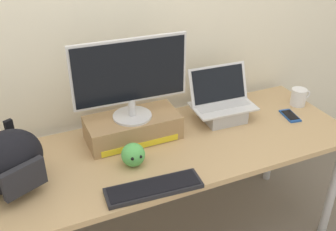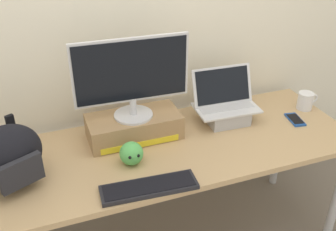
% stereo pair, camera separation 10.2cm
% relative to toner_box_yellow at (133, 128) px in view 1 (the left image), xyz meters
% --- Properties ---
extents(back_wall, '(7.00, 0.10, 2.60)m').
position_rel_toner_box_yellow_xyz_m(back_wall, '(0.14, 0.30, 0.52)').
color(back_wall, silver).
rests_on(back_wall, ground).
extents(desk, '(1.96, 0.69, 0.72)m').
position_rel_toner_box_yellow_xyz_m(desk, '(0.14, -0.14, -0.13)').
color(desk, tan).
rests_on(desk, ground).
extents(toner_box_yellow, '(0.48, 0.23, 0.13)m').
position_rel_toner_box_yellow_xyz_m(toner_box_yellow, '(0.00, 0.00, 0.00)').
color(toner_box_yellow, '#9E7A51').
rests_on(toner_box_yellow, desk).
extents(desktop_monitor, '(0.57, 0.20, 0.42)m').
position_rel_toner_box_yellow_xyz_m(desktop_monitor, '(-0.00, -0.00, 0.29)').
color(desktop_monitor, silver).
rests_on(desktop_monitor, toner_box_yellow).
extents(open_laptop, '(0.36, 0.23, 0.29)m').
position_rel_toner_box_yellow_xyz_m(open_laptop, '(0.53, -0.01, 0.00)').
color(open_laptop, '#ADADB2').
rests_on(open_laptop, desk).
extents(external_keyboard, '(0.43, 0.15, 0.02)m').
position_rel_toner_box_yellow_xyz_m(external_keyboard, '(-0.06, -0.43, -0.05)').
color(external_keyboard, black).
rests_on(external_keyboard, desk).
extents(messenger_backpack, '(0.37, 0.31, 0.28)m').
position_rel_toner_box_yellow_xyz_m(messenger_backpack, '(-0.61, -0.17, 0.08)').
color(messenger_backpack, black).
rests_on(messenger_backpack, desk).
extents(coffee_mug, '(0.13, 0.09, 0.10)m').
position_rel_toner_box_yellow_xyz_m(coffee_mug, '(1.03, -0.05, -0.01)').
color(coffee_mug, silver).
rests_on(coffee_mug, desk).
extents(cell_phone, '(0.09, 0.15, 0.01)m').
position_rel_toner_box_yellow_xyz_m(cell_phone, '(0.90, -0.15, -0.06)').
color(cell_phone, '#19479E').
rests_on(cell_phone, desk).
extents(plush_toy, '(0.11, 0.11, 0.11)m').
position_rel_toner_box_yellow_xyz_m(plush_toy, '(-0.08, -0.22, -0.01)').
color(plush_toy, '#56B256').
rests_on(plush_toy, desk).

